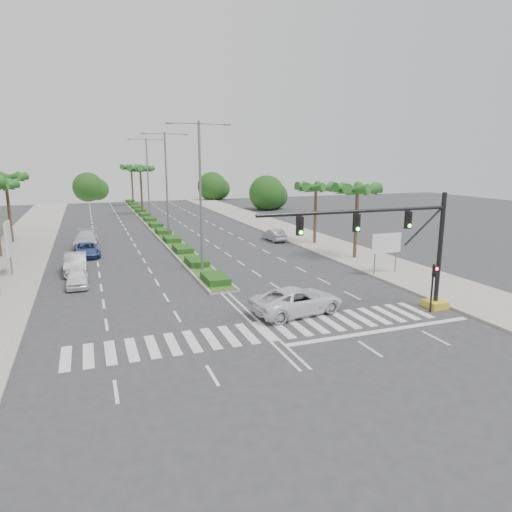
% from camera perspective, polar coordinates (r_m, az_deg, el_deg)
% --- Properties ---
extents(ground, '(160.00, 160.00, 0.00)m').
position_cam_1_polar(ground, '(25.04, 1.08, -9.38)').
color(ground, '#333335').
rests_on(ground, ground).
extents(footpath_right, '(6.00, 120.00, 0.15)m').
position_cam_1_polar(footpath_right, '(48.82, 9.13, 1.23)').
color(footpath_right, gray).
rests_on(footpath_right, ground).
extents(footpath_left, '(6.00, 120.00, 0.15)m').
position_cam_1_polar(footpath_left, '(43.17, -28.74, -1.57)').
color(footpath_left, gray).
rests_on(footpath_left, ground).
extents(median, '(2.20, 75.00, 0.20)m').
position_cam_1_polar(median, '(67.83, -13.00, 4.13)').
color(median, gray).
rests_on(median, ground).
extents(median_grass, '(1.80, 75.00, 0.04)m').
position_cam_1_polar(median_grass, '(67.81, -13.00, 4.23)').
color(median_grass, '#31511C').
rests_on(median_grass, median).
extents(signal_gantry, '(12.60, 1.20, 7.20)m').
position_cam_1_polar(signal_gantry, '(28.64, 18.65, -0.04)').
color(signal_gantry, gold).
rests_on(signal_gantry, ground).
extents(pedestrian_signal, '(0.28, 0.36, 3.00)m').
position_cam_1_polar(pedestrian_signal, '(29.30, 21.31, -2.82)').
color(pedestrian_signal, black).
rests_on(pedestrian_signal, ground).
extents(direction_sign, '(2.70, 0.11, 3.40)m').
position_cam_1_polar(direction_sign, '(37.57, 15.97, 1.34)').
color(direction_sign, slate).
rests_on(direction_sign, ground).
extents(billboard_far, '(0.18, 2.10, 4.35)m').
position_cam_1_polar(billboard_far, '(40.59, -28.56, 1.84)').
color(billboard_far, slate).
rests_on(billboard_far, ground).
extents(palm_left_end, '(4.57, 4.68, 7.75)m').
position_cam_1_polar(palm_left_end, '(56.28, -28.82, 8.32)').
color(palm_left_end, brown).
rests_on(palm_left_end, ground).
extents(palm_right_near, '(4.57, 4.68, 7.05)m').
position_cam_1_polar(palm_right_near, '(42.58, 12.57, 7.84)').
color(palm_right_near, brown).
rests_on(palm_right_near, ground).
extents(palm_right_far, '(4.57, 4.68, 6.75)m').
position_cam_1_polar(palm_right_far, '(49.49, 7.50, 8.25)').
color(palm_right_far, brown).
rests_on(palm_right_far, ground).
extents(palm_median_a, '(4.57, 4.68, 8.05)m').
position_cam_1_polar(palm_median_a, '(77.17, -14.26, 10.28)').
color(palm_median_a, brown).
rests_on(palm_median_a, ground).
extents(palm_median_b, '(4.57, 4.68, 8.05)m').
position_cam_1_polar(palm_median_b, '(92.09, -15.32, 10.47)').
color(palm_median_b, brown).
rests_on(palm_median_b, ground).
extents(streetlight_near, '(5.10, 0.25, 12.00)m').
position_cam_1_polar(streetlight_near, '(36.76, -6.97, 8.34)').
color(streetlight_near, slate).
rests_on(streetlight_near, ground).
extents(streetlight_mid, '(5.10, 0.25, 12.00)m').
position_cam_1_polar(streetlight_mid, '(52.43, -11.13, 9.32)').
color(streetlight_mid, slate).
rests_on(streetlight_mid, ground).
extents(streetlight_far, '(5.10, 0.25, 12.00)m').
position_cam_1_polar(streetlight_far, '(68.25, -13.38, 9.82)').
color(streetlight_far, slate).
rests_on(streetlight_far, ground).
extents(car_parked_a, '(1.55, 3.79, 1.29)m').
position_cam_1_polar(car_parked_a, '(35.68, -21.46, -2.57)').
color(car_parked_a, white).
rests_on(car_parked_a, ground).
extents(car_parked_b, '(1.70, 4.84, 1.59)m').
position_cam_1_polar(car_parked_b, '(40.03, -21.63, -0.83)').
color(car_parked_b, '#A5A5AA').
rests_on(car_parked_b, ground).
extents(car_parked_c, '(2.47, 4.76, 1.28)m').
position_cam_1_polar(car_parked_c, '(46.28, -20.36, 0.74)').
color(car_parked_c, '#2E458D').
rests_on(car_parked_c, ground).
extents(car_parked_d, '(2.70, 5.83, 1.65)m').
position_cam_1_polar(car_parked_d, '(51.33, -20.46, 2.00)').
color(car_parked_d, silver).
rests_on(car_parked_d, ground).
extents(car_crossing, '(6.11, 3.57, 1.60)m').
position_cam_1_polar(car_crossing, '(27.66, 5.20, -5.56)').
color(car_crossing, white).
rests_on(car_crossing, ground).
extents(car_right, '(1.55, 4.07, 1.33)m').
position_cam_1_polar(car_right, '(51.74, 2.30, 2.65)').
color(car_right, '#A7A7AC').
rests_on(car_right, ground).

